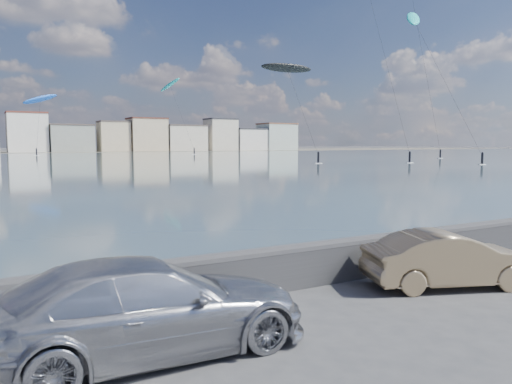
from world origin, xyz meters
The scene contains 9 objects.
ground centered at (0.00, 0.00, 0.00)m, with size 700.00×700.00×0.00m, color #333335.
bay_water centered at (0.00, 91.50, 0.01)m, with size 500.00×177.00×0.00m, color #384A53.
seawall centered at (0.00, 2.70, 0.58)m, with size 400.00×0.36×1.08m.
car_silver centered at (-2.82, 0.82, 0.78)m, with size 2.20×5.40×1.57m, color #A9ABB1.
car_champagne centered at (4.63, 1.02, 0.66)m, with size 1.40×4.02×1.33m, color tan.
kitesurfer_3 centered at (61.35, 56.19, 24.12)m, with size 7.07×16.40×27.08m.
kitesurfer_12 centered at (11.11, 143.53, 15.26)m, with size 10.42×11.73×17.86m.
kitesurfer_13 centered at (47.55, 140.38, 20.74)m, with size 5.53×18.74×23.41m.
kitesurfer_14 centered at (43.22, 68.09, 16.33)m, with size 10.30×10.17×17.42m.
Camera 1 is at (-5.13, -6.91, 3.44)m, focal length 35.00 mm.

